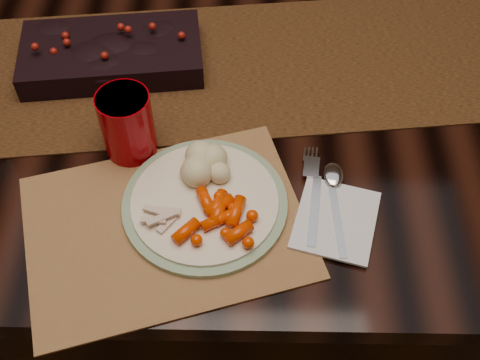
{
  "coord_description": "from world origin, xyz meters",
  "views": [
    {
      "loc": [
        0.04,
        -0.83,
        1.52
      ],
      "look_at": [
        0.03,
        -0.28,
        0.8
      ],
      "focal_mm": 45.0,
      "sensor_mm": 36.0,
      "label": 1
    }
  ],
  "objects_px": {
    "placemat_main": "(166,226)",
    "turkey_shreds": "(159,216)",
    "mashed_potatoes": "(204,162)",
    "dining_table": "(227,194)",
    "baby_carrots": "(210,215)",
    "centerpiece": "(111,51)",
    "dinner_plate": "(205,203)",
    "napkin": "(336,220)",
    "red_cup": "(127,124)"
  },
  "relations": [
    {
      "from": "dining_table",
      "to": "centerpiece",
      "type": "xyz_separation_m",
      "value": [
        -0.21,
        0.03,
        0.41
      ]
    },
    {
      "from": "mashed_potatoes",
      "to": "turkey_shreds",
      "type": "height_order",
      "value": "mashed_potatoes"
    },
    {
      "from": "dinner_plate",
      "to": "baby_carrots",
      "type": "xyz_separation_m",
      "value": [
        0.01,
        -0.03,
        0.02
      ]
    },
    {
      "from": "placemat_main",
      "to": "centerpiece",
      "type": "bearing_deg",
      "value": 92.83
    },
    {
      "from": "centerpiece",
      "to": "red_cup",
      "type": "xyz_separation_m",
      "value": [
        0.06,
        -0.21,
        0.03
      ]
    },
    {
      "from": "turkey_shreds",
      "to": "napkin",
      "type": "relative_size",
      "value": 0.48
    },
    {
      "from": "dinner_plate",
      "to": "red_cup",
      "type": "bearing_deg",
      "value": 137.76
    },
    {
      "from": "dinner_plate",
      "to": "red_cup",
      "type": "xyz_separation_m",
      "value": [
        -0.13,
        0.12,
        0.05
      ]
    },
    {
      "from": "dining_table",
      "to": "baby_carrots",
      "type": "bearing_deg",
      "value": -91.65
    },
    {
      "from": "dinner_plate",
      "to": "baby_carrots",
      "type": "distance_m",
      "value": 0.04
    },
    {
      "from": "turkey_shreds",
      "to": "dinner_plate",
      "type": "bearing_deg",
      "value": 28.07
    },
    {
      "from": "dining_table",
      "to": "baby_carrots",
      "type": "xyz_separation_m",
      "value": [
        -0.01,
        -0.33,
        0.4
      ]
    },
    {
      "from": "dining_table",
      "to": "centerpiece",
      "type": "relative_size",
      "value": 5.47
    },
    {
      "from": "dining_table",
      "to": "napkin",
      "type": "distance_m",
      "value": 0.53
    },
    {
      "from": "baby_carrots",
      "to": "dinner_plate",
      "type": "bearing_deg",
      "value": 107.22
    },
    {
      "from": "red_cup",
      "to": "placemat_main",
      "type": "bearing_deg",
      "value": -65.55
    },
    {
      "from": "baby_carrots",
      "to": "centerpiece",
      "type": "bearing_deg",
      "value": 119.12
    },
    {
      "from": "turkey_shreds",
      "to": "napkin",
      "type": "distance_m",
      "value": 0.27
    },
    {
      "from": "placemat_main",
      "to": "red_cup",
      "type": "distance_m",
      "value": 0.18
    },
    {
      "from": "dinner_plate",
      "to": "dining_table",
      "type": "bearing_deg",
      "value": 86.16
    },
    {
      "from": "baby_carrots",
      "to": "mashed_potatoes",
      "type": "bearing_deg",
      "value": 98.35
    },
    {
      "from": "placemat_main",
      "to": "turkey_shreds",
      "type": "bearing_deg",
      "value": 146.63
    },
    {
      "from": "dinner_plate",
      "to": "napkin",
      "type": "relative_size",
      "value": 1.87
    },
    {
      "from": "centerpiece",
      "to": "red_cup",
      "type": "height_order",
      "value": "red_cup"
    },
    {
      "from": "napkin",
      "to": "red_cup",
      "type": "bearing_deg",
      "value": 172.32
    },
    {
      "from": "mashed_potatoes",
      "to": "turkey_shreds",
      "type": "relative_size",
      "value": 1.28
    },
    {
      "from": "mashed_potatoes",
      "to": "turkey_shreds",
      "type": "xyz_separation_m",
      "value": [
        -0.06,
        -0.09,
        -0.02
      ]
    },
    {
      "from": "dining_table",
      "to": "mashed_potatoes",
      "type": "bearing_deg",
      "value": -95.39
    },
    {
      "from": "dining_table",
      "to": "baby_carrots",
      "type": "distance_m",
      "value": 0.52
    },
    {
      "from": "mashed_potatoes",
      "to": "placemat_main",
      "type": "bearing_deg",
      "value": -120.31
    },
    {
      "from": "dining_table",
      "to": "placemat_main",
      "type": "xyz_separation_m",
      "value": [
        -0.08,
        -0.33,
        0.38
      ]
    },
    {
      "from": "baby_carrots",
      "to": "turkey_shreds",
      "type": "distance_m",
      "value": 0.08
    },
    {
      "from": "placemat_main",
      "to": "mashed_potatoes",
      "type": "height_order",
      "value": "mashed_potatoes"
    },
    {
      "from": "placemat_main",
      "to": "napkin",
      "type": "distance_m",
      "value": 0.26
    },
    {
      "from": "placemat_main",
      "to": "turkey_shreds",
      "type": "height_order",
      "value": "turkey_shreds"
    },
    {
      "from": "placemat_main",
      "to": "baby_carrots",
      "type": "relative_size",
      "value": 4.02
    },
    {
      "from": "napkin",
      "to": "red_cup",
      "type": "distance_m",
      "value": 0.36
    },
    {
      "from": "turkey_shreds",
      "to": "baby_carrots",
      "type": "bearing_deg",
      "value": 1.29
    },
    {
      "from": "dining_table",
      "to": "turkey_shreds",
      "type": "xyz_separation_m",
      "value": [
        -0.09,
        -0.33,
        0.4
      ]
    },
    {
      "from": "placemat_main",
      "to": "turkey_shreds",
      "type": "xyz_separation_m",
      "value": [
        -0.01,
        0.0,
        0.02
      ]
    },
    {
      "from": "dining_table",
      "to": "placemat_main",
      "type": "bearing_deg",
      "value": -103.09
    },
    {
      "from": "red_cup",
      "to": "dinner_plate",
      "type": "bearing_deg",
      "value": -42.24
    },
    {
      "from": "mashed_potatoes",
      "to": "red_cup",
      "type": "distance_m",
      "value": 0.14
    },
    {
      "from": "placemat_main",
      "to": "napkin",
      "type": "height_order",
      "value": "napkin"
    },
    {
      "from": "dining_table",
      "to": "baby_carrots",
      "type": "relative_size",
      "value": 17.34
    },
    {
      "from": "centerpiece",
      "to": "turkey_shreds",
      "type": "height_order",
      "value": "centerpiece"
    },
    {
      "from": "centerpiece",
      "to": "dinner_plate",
      "type": "relative_size",
      "value": 1.28
    },
    {
      "from": "centerpiece",
      "to": "baby_carrots",
      "type": "bearing_deg",
      "value": -60.88
    },
    {
      "from": "placemat_main",
      "to": "turkey_shreds",
      "type": "relative_size",
      "value": 6.26
    },
    {
      "from": "baby_carrots",
      "to": "turkey_shreds",
      "type": "xyz_separation_m",
      "value": [
        -0.08,
        -0.0,
        -0.0
      ]
    }
  ]
}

